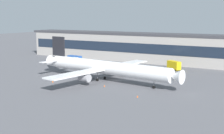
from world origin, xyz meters
TOP-DOWN VIEW (x-y plane):
  - ground_plane at (0.00, 0.00)m, footprint 600.00×600.00m
  - terminal_building at (0.00, 54.22)m, footprint 176.27×15.95m
  - airliner at (-3.22, -2.85)m, footprint 64.46×55.73m
  - fuel_truck at (-45.98, 33.51)m, footprint 8.64×3.62m
  - catering_truck at (10.59, 35.62)m, footprint 7.54×5.83m
  - traffic_cone_0 at (-18.65, -15.59)m, footprint 0.55×0.55m
  - traffic_cone_1 at (19.37, -19.61)m, footprint 0.47×0.47m
  - traffic_cone_2 at (2.31, -11.91)m, footprint 0.48×0.48m

SIDE VIEW (x-z plane):
  - ground_plane at x=0.00m, z-range 0.00..0.00m
  - traffic_cone_1 at x=19.37m, z-range 0.00..0.59m
  - traffic_cone_2 at x=2.31m, z-range 0.00..0.60m
  - traffic_cone_0 at x=-18.65m, z-range 0.00..0.69m
  - fuel_truck at x=-45.98m, z-range 0.21..3.56m
  - catering_truck at x=10.59m, z-range 0.22..4.37m
  - airliner at x=-3.22m, z-range -2.82..13.37m
  - terminal_building at x=0.00m, z-range 0.02..15.73m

